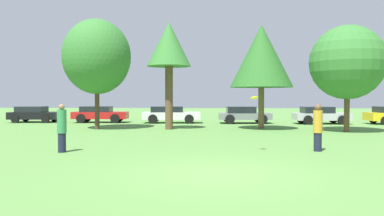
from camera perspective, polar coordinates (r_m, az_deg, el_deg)
name	(u,v)px	position (r m, az deg, el deg)	size (l,w,h in m)	color
ground_plane	(217,174)	(10.14, 3.77, -9.76)	(120.00, 120.00, 0.00)	#54843D
person_thrower	(62,128)	(14.62, -18.84, -2.84)	(0.33, 0.33, 1.75)	#191E33
person_catcher	(318,127)	(14.88, 18.25, -2.75)	(0.34, 0.34, 1.75)	#191E33
frisbee	(254,98)	(13.94, 9.28, 1.52)	(0.27, 0.26, 0.13)	yellow
tree_0	(97,57)	(24.62, -14.01, 7.42)	(4.19, 4.19, 6.84)	#473323
tree_1	(169,46)	(23.97, -3.46, 9.16)	(2.74, 2.74, 6.65)	brown
tree_2	(261,56)	(24.36, 10.31, 7.62)	(3.91, 3.91, 6.53)	brown
tree_3	(347,63)	(23.62, 22.15, 6.30)	(4.22, 4.22, 6.10)	brown
parked_car_black	(34,114)	(32.98, -22.45, -0.83)	(3.89, 2.22, 1.26)	black
parked_car_red	(99,114)	(31.07, -13.64, -0.84)	(4.31, 2.01, 1.28)	red
parked_car_white	(170,114)	(29.65, -3.23, -0.92)	(4.51, 2.08, 1.28)	silver
parked_car_grey	(243,114)	(29.50, 7.69, -0.95)	(4.00, 2.14, 1.28)	slate
parked_car_silver	(320,115)	(30.21, 18.54, -0.97)	(4.09, 2.12, 1.28)	#B2B2B7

